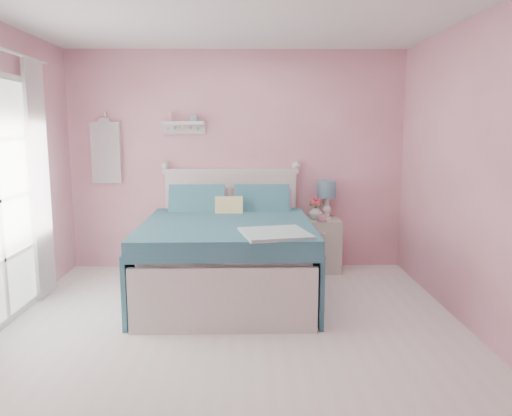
{
  "coord_description": "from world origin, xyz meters",
  "views": [
    {
      "loc": [
        0.13,
        -3.77,
        1.68
      ],
      "look_at": [
        0.21,
        1.2,
        0.89
      ],
      "focal_mm": 35.0,
      "sensor_mm": 36.0,
      "label": 1
    }
  ],
  "objects_px": {
    "nightstand": "(321,245)",
    "teacup": "(322,218)",
    "vase": "(315,212)",
    "bed": "(228,254)",
    "table_lamp": "(327,192)"
  },
  "relations": [
    {
      "from": "nightstand",
      "to": "teacup",
      "type": "height_order",
      "value": "teacup"
    },
    {
      "from": "nightstand",
      "to": "vase",
      "type": "height_order",
      "value": "vase"
    },
    {
      "from": "bed",
      "to": "teacup",
      "type": "xyz_separation_m",
      "value": [
        1.06,
        0.66,
        0.26
      ]
    },
    {
      "from": "nightstand",
      "to": "vase",
      "type": "bearing_deg",
      "value": 167.1
    },
    {
      "from": "table_lamp",
      "to": "bed",
      "type": "bearing_deg",
      "value": -141.39
    },
    {
      "from": "bed",
      "to": "table_lamp",
      "type": "xyz_separation_m",
      "value": [
        1.15,
        0.92,
        0.53
      ]
    },
    {
      "from": "nightstand",
      "to": "bed",
      "type": "bearing_deg",
      "value": -142.98
    },
    {
      "from": "table_lamp",
      "to": "teacup",
      "type": "distance_m",
      "value": 0.38
    },
    {
      "from": "bed",
      "to": "teacup",
      "type": "height_order",
      "value": "bed"
    },
    {
      "from": "teacup",
      "to": "nightstand",
      "type": "bearing_deg",
      "value": 81.63
    },
    {
      "from": "nightstand",
      "to": "teacup",
      "type": "relative_size",
      "value": 6.16
    },
    {
      "from": "vase",
      "to": "teacup",
      "type": "height_order",
      "value": "vase"
    },
    {
      "from": "bed",
      "to": "table_lamp",
      "type": "distance_m",
      "value": 1.56
    },
    {
      "from": "nightstand",
      "to": "table_lamp",
      "type": "bearing_deg",
      "value": 56.27
    },
    {
      "from": "table_lamp",
      "to": "vase",
      "type": "distance_m",
      "value": 0.28
    }
  ]
}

